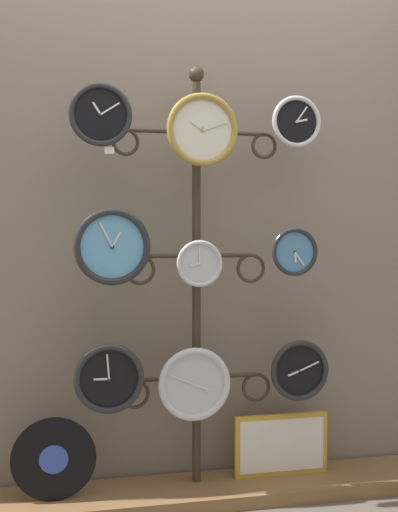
# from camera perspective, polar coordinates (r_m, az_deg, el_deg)

# --- Properties ---
(shop_wall) EXTENTS (4.40, 0.04, 2.80)m
(shop_wall) POSITION_cam_1_polar(r_m,az_deg,el_deg) (3.33, -0.84, 5.67)
(shop_wall) COLOR gray
(shop_wall) RESTS_ON ground_plane
(low_shelf) EXTENTS (2.20, 0.36, 0.06)m
(low_shelf) POSITION_cam_1_polar(r_m,az_deg,el_deg) (3.33, 0.04, -18.36)
(low_shelf) COLOR brown
(low_shelf) RESTS_ON ground_plane
(display_stand) EXTENTS (0.75, 0.39, 1.91)m
(display_stand) POSITION_cam_1_polar(r_m,az_deg,el_deg) (3.22, -0.21, -7.35)
(display_stand) COLOR #382D1E
(display_stand) RESTS_ON ground_plane
(clock_top_left) EXTENTS (0.26, 0.04, 0.26)m
(clock_top_left) POSITION_cam_1_polar(r_m,az_deg,el_deg) (3.02, -7.90, 11.14)
(clock_top_left) COLOR black
(clock_top_center) EXTENTS (0.31, 0.04, 0.31)m
(clock_top_center) POSITION_cam_1_polar(r_m,az_deg,el_deg) (3.09, 0.32, 10.06)
(clock_top_center) COLOR silver
(clock_top_right) EXTENTS (0.23, 0.04, 0.23)m
(clock_top_right) POSITION_cam_1_polar(r_m,az_deg,el_deg) (3.26, 7.78, 10.59)
(clock_top_right) COLOR black
(clock_middle_left) EXTENTS (0.32, 0.04, 0.32)m
(clock_middle_left) POSITION_cam_1_polar(r_m,az_deg,el_deg) (3.01, -6.96, 0.74)
(clock_middle_left) COLOR #60A8DB
(clock_middle_center) EXTENTS (0.20, 0.04, 0.20)m
(clock_middle_center) POSITION_cam_1_polar(r_m,az_deg,el_deg) (3.07, 0.02, -0.61)
(clock_middle_center) COLOR silver
(clock_middle_right) EXTENTS (0.22, 0.04, 0.22)m
(clock_middle_right) POSITION_cam_1_polar(r_m,az_deg,el_deg) (3.21, 7.64, 0.33)
(clock_middle_right) COLOR #4C84B2
(clock_bottom_left) EXTENTS (0.30, 0.04, 0.30)m
(clock_bottom_left) POSITION_cam_1_polar(r_m,az_deg,el_deg) (3.07, -7.22, -9.70)
(clock_bottom_left) COLOR black
(clock_bottom_center) EXTENTS (0.32, 0.04, 0.32)m
(clock_bottom_center) POSITION_cam_1_polar(r_m,az_deg,el_deg) (3.15, -0.38, -10.21)
(clock_bottom_center) COLOR silver
(clock_bottom_right) EXTENTS (0.28, 0.04, 0.28)m
(clock_bottom_right) POSITION_cam_1_polar(r_m,az_deg,el_deg) (3.29, 8.03, -9.05)
(clock_bottom_right) COLOR black
(vinyl_record) EXTENTS (0.36, 0.01, 0.36)m
(vinyl_record) POSITION_cam_1_polar(r_m,az_deg,el_deg) (3.15, -11.55, -15.65)
(vinyl_record) COLOR black
(vinyl_record) RESTS_ON low_shelf
(picture_frame) EXTENTS (0.45, 0.02, 0.29)m
(picture_frame) POSITION_cam_1_polar(r_m,az_deg,el_deg) (3.42, 6.61, -14.76)
(picture_frame) COLOR gold
(picture_frame) RESTS_ON low_shelf
(price_tag_upper) EXTENTS (0.04, 0.00, 0.03)m
(price_tag_upper) POSITION_cam_1_polar(r_m,az_deg,el_deg) (3.00, -7.19, 8.39)
(price_tag_upper) COLOR white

